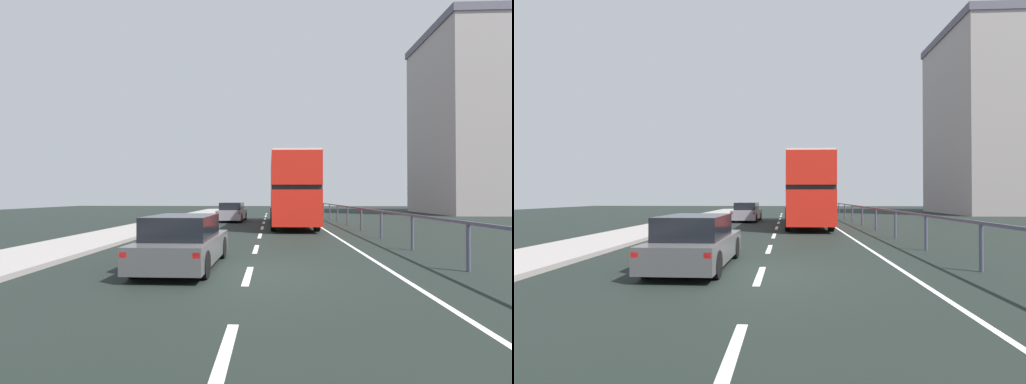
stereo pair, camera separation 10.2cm
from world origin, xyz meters
The scene contains 7 objects.
ground_plane centered at (0.00, 0.00, -0.05)m, with size 75.06×120.00×0.10m, color black.
lane_paint_markings centered at (2.15, 8.59, 0.00)m, with size 3.65×46.00×0.01m.
bridge_side_railing centered at (5.40, 9.00, 0.99)m, with size 0.10×42.00×1.24m.
distant_building_block centered at (25.83, 30.87, 9.99)m, with size 16.75×12.08×19.94m.
double_decker_bus_red centered at (1.77, 14.13, 2.28)m, with size 2.64×10.87×4.24m.
hatchback_car_near centered at (-1.75, 0.49, 0.65)m, with size 1.82×4.12×1.37m.
sedan_car_ahead centered at (-2.39, 17.79, 0.67)m, with size 1.91×4.38×1.40m.
Camera 1 is at (0.55, -8.76, 1.86)m, focal length 25.01 mm.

